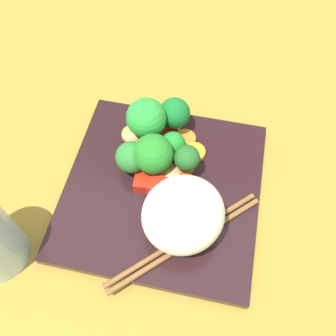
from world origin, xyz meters
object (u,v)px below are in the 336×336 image
object	(u,v)px
square_plate	(162,189)
carrot_slice_2	(194,152)
chopstick_pair	(185,241)
broccoli_floret_1	(173,145)
rice_mound	(183,214)

from	to	relation	value
square_plate	carrot_slice_2	distance (cm)	6.67
square_plate	chopstick_pair	world-z (taller)	chopstick_pair
broccoli_floret_1	chopstick_pair	distance (cm)	12.24
carrot_slice_2	square_plate	bearing A→B (deg)	-120.29
square_plate	carrot_slice_2	xyz separation A→B (cm)	(3.32, 5.69, 0.99)
rice_mound	broccoli_floret_1	distance (cm)	10.28
broccoli_floret_1	rice_mound	bearing A→B (deg)	-74.24
square_plate	rice_mound	distance (cm)	7.57
chopstick_pair	carrot_slice_2	bearing A→B (deg)	50.62
square_plate	broccoli_floret_1	xyz separation A→B (cm)	(0.55, 4.84, 3.34)
square_plate	broccoli_floret_1	size ratio (longest dim) A/B	5.48
rice_mound	chopstick_pair	size ratio (longest dim) A/B	0.57
rice_mound	carrot_slice_2	xyz separation A→B (cm)	(0.00, 10.67, -3.64)
broccoli_floret_1	carrot_slice_2	size ratio (longest dim) A/B	1.53
square_plate	carrot_slice_2	bearing A→B (deg)	59.71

